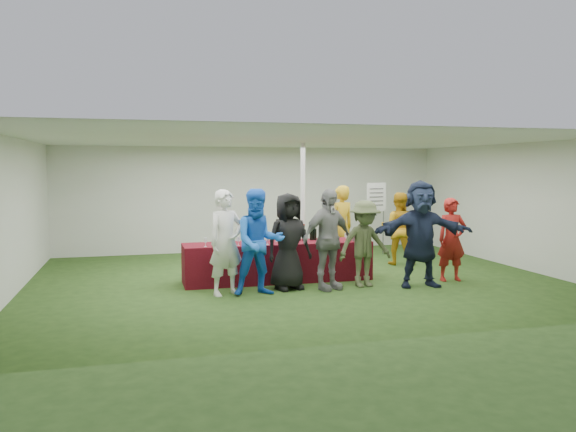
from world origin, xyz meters
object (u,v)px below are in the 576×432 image
object	(u,v)px
wine_list_sign	(376,202)
staff_pourer	(341,227)
staff_back	(398,229)
customer_3	(328,239)
customer_4	(365,244)
dump_bucket	(358,236)
customer_0	(226,243)
customer_2	(288,241)
customer_5	(421,234)
customer_1	(259,242)
customer_6	(452,240)
serving_table	(278,262)

from	to	relation	value
wine_list_sign	staff_pourer	world-z (taller)	wine_list_sign
staff_back	customer_3	bearing A→B (deg)	72.54
wine_list_sign	customer_4	world-z (taller)	wine_list_sign
dump_bucket	staff_back	world-z (taller)	staff_back
customer_0	customer_2	xyz separation A→B (m)	(1.15, 0.17, -0.04)
staff_pourer	dump_bucket	bearing A→B (deg)	70.86
wine_list_sign	customer_0	size ratio (longest dim) A/B	1.00
customer_2	customer_5	world-z (taller)	customer_5
customer_1	customer_6	xyz separation A→B (m)	(3.83, 0.21, -0.11)
customer_1	customer_2	bearing A→B (deg)	26.83
customer_0	customer_1	size ratio (longest dim) A/B	0.99
dump_bucket	staff_back	size ratio (longest dim) A/B	0.15
customer_3	staff_pourer	bearing A→B (deg)	43.77
serving_table	staff_back	xyz separation A→B (m)	(3.05, 1.06, 0.44)
staff_back	customer_0	bearing A→B (deg)	57.31
customer_2	customer_5	bearing A→B (deg)	-22.76
staff_pourer	customer_0	distance (m)	3.32
customer_3	customer_0	bearing A→B (deg)	158.70
wine_list_sign	customer_2	distance (m)	4.49
customer_1	customer_5	bearing A→B (deg)	-2.92
serving_table	customer_0	xyz separation A→B (m)	(-1.14, -0.92, 0.53)
dump_bucket	customer_1	size ratio (longest dim) A/B	0.13
wine_list_sign	customer_0	xyz separation A→B (m)	(-4.27, -3.37, -0.41)
customer_1	dump_bucket	bearing A→B (deg)	20.58
serving_table	wine_list_sign	xyz separation A→B (m)	(3.12, 2.45, 0.94)
customer_5	customer_3	bearing A→B (deg)	-177.97
wine_list_sign	customer_6	distance (m)	3.35
dump_bucket	customer_0	world-z (taller)	customer_0
staff_pourer	customer_4	size ratio (longest dim) A/B	1.13
staff_pourer	customer_4	distance (m)	1.86
serving_table	customer_5	bearing A→B (deg)	-26.18
wine_list_sign	customer_3	xyz separation A→B (m)	(-2.46, -3.42, -0.41)
customer_2	customer_6	world-z (taller)	customer_2
staff_back	customer_4	xyz separation A→B (m)	(-1.65, -1.98, -0.02)
customer_0	customer_2	bearing A→B (deg)	-14.93
serving_table	customer_3	world-z (taller)	customer_3
customer_0	staff_pourer	bearing A→B (deg)	10.45
customer_2	customer_5	size ratio (longest dim) A/B	0.89
serving_table	customer_1	world-z (taller)	customer_1
customer_5	customer_2	bearing A→B (deg)	178.66
dump_bucket	customer_4	xyz separation A→B (m)	(-0.16, -0.70, -0.05)
serving_table	wine_list_sign	size ratio (longest dim) A/B	2.00
dump_bucket	customer_1	bearing A→B (deg)	-158.50
customer_1	customer_6	world-z (taller)	customer_1
staff_pourer	customer_0	size ratio (longest dim) A/B	0.99
wine_list_sign	customer_6	world-z (taller)	wine_list_sign
customer_3	customer_6	bearing A→B (deg)	-16.96
customer_1	customer_3	distance (m)	1.27
customer_1	customer_5	world-z (taller)	customer_5
customer_0	wine_list_sign	bearing A→B (deg)	15.08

